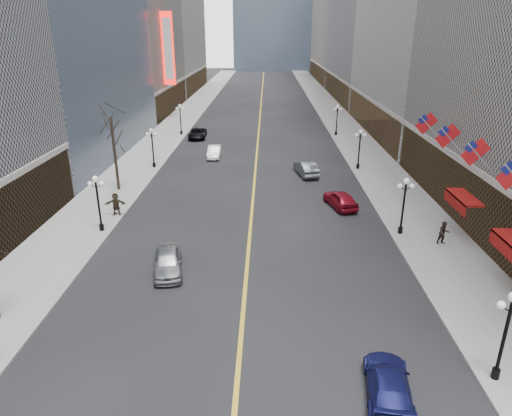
{
  "coord_description": "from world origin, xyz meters",
  "views": [
    {
      "loc": [
        1.25,
        -2.87,
        14.99
      ],
      "look_at": [
        0.79,
        16.69,
        7.36
      ],
      "focal_mm": 32.0,
      "sensor_mm": 36.0,
      "label": 1
    }
  ],
  "objects_px": {
    "streetlamp_east_1": "(404,200)",
    "car_nb_near": "(168,261)",
    "car_nb_far": "(198,133)",
    "car_sb_near": "(388,384)",
    "streetlamp_west_2": "(152,144)",
    "streetlamp_east_0": "(507,328)",
    "streetlamp_west_1": "(98,198)",
    "streetlamp_east_2": "(360,145)",
    "car_sb_far": "(306,168)",
    "streetlamp_west_3": "(180,116)",
    "car_sb_mid": "(340,199)",
    "car_nb_mid": "(214,152)",
    "streetlamp_east_3": "(337,117)"
  },
  "relations": [
    {
      "from": "streetlamp_west_3",
      "to": "car_nb_far",
      "type": "bearing_deg",
      "value": -36.73
    },
    {
      "from": "streetlamp_east_3",
      "to": "car_sb_far",
      "type": "height_order",
      "value": "streetlamp_east_3"
    },
    {
      "from": "streetlamp_west_3",
      "to": "streetlamp_west_2",
      "type": "bearing_deg",
      "value": -90.0
    },
    {
      "from": "streetlamp_east_2",
      "to": "streetlamp_west_1",
      "type": "distance_m",
      "value": 29.68
    },
    {
      "from": "streetlamp_east_1",
      "to": "car_sb_near",
      "type": "relative_size",
      "value": 0.97
    },
    {
      "from": "streetlamp_east_1",
      "to": "streetlamp_east_2",
      "type": "relative_size",
      "value": 1.0
    },
    {
      "from": "streetlamp_east_0",
      "to": "streetlamp_east_2",
      "type": "bearing_deg",
      "value": 90.0
    },
    {
      "from": "streetlamp_east_1",
      "to": "car_sb_far",
      "type": "distance_m",
      "value": 16.99
    },
    {
      "from": "streetlamp_east_1",
      "to": "streetlamp_west_1",
      "type": "xyz_separation_m",
      "value": [
        -23.6,
        0.0,
        0.0
      ]
    },
    {
      "from": "streetlamp_west_3",
      "to": "car_sb_far",
      "type": "bearing_deg",
      "value": -49.3
    },
    {
      "from": "streetlamp_west_1",
      "to": "car_sb_far",
      "type": "bearing_deg",
      "value": 41.97
    },
    {
      "from": "streetlamp_east_2",
      "to": "car_nb_far",
      "type": "bearing_deg",
      "value": 142.59
    },
    {
      "from": "streetlamp_east_0",
      "to": "car_sb_mid",
      "type": "relative_size",
      "value": 0.99
    },
    {
      "from": "streetlamp_west_3",
      "to": "car_sb_mid",
      "type": "bearing_deg",
      "value": -56.67
    },
    {
      "from": "car_nb_far",
      "to": "car_sb_near",
      "type": "relative_size",
      "value": 1.12
    },
    {
      "from": "streetlamp_east_2",
      "to": "car_nb_near",
      "type": "bearing_deg",
      "value": -124.97
    },
    {
      "from": "streetlamp_east_1",
      "to": "car_sb_mid",
      "type": "bearing_deg",
      "value": 122.83
    },
    {
      "from": "streetlamp_west_3",
      "to": "streetlamp_east_2",
      "type": "bearing_deg",
      "value": -37.33
    },
    {
      "from": "car_sb_far",
      "to": "streetlamp_west_1",
      "type": "bearing_deg",
      "value": 29.53
    },
    {
      "from": "car_nb_mid",
      "to": "streetlamp_east_3",
      "type": "bearing_deg",
      "value": 35.54
    },
    {
      "from": "streetlamp_west_2",
      "to": "streetlamp_west_3",
      "type": "relative_size",
      "value": 1.0
    },
    {
      "from": "streetlamp_west_2",
      "to": "car_sb_mid",
      "type": "bearing_deg",
      "value": -31.4
    },
    {
      "from": "streetlamp_east_0",
      "to": "streetlamp_west_1",
      "type": "relative_size",
      "value": 1.0
    },
    {
      "from": "car_nb_far",
      "to": "car_nb_mid",
      "type": "bearing_deg",
      "value": -73.74
    },
    {
      "from": "car_nb_near",
      "to": "streetlamp_east_1",
      "type": "bearing_deg",
      "value": 9.24
    },
    {
      "from": "car_nb_far",
      "to": "streetlamp_east_1",
      "type": "bearing_deg",
      "value": -60.92
    },
    {
      "from": "streetlamp_east_1",
      "to": "car_nb_near",
      "type": "xyz_separation_m",
      "value": [
        -17.0,
        -6.31,
        -2.12
      ]
    },
    {
      "from": "streetlamp_west_1",
      "to": "streetlamp_west_2",
      "type": "bearing_deg",
      "value": 90.0
    },
    {
      "from": "car_sb_near",
      "to": "streetlamp_west_3",
      "type": "bearing_deg",
      "value": -62.97
    },
    {
      "from": "streetlamp_east_1",
      "to": "streetlamp_west_2",
      "type": "height_order",
      "value": "same"
    },
    {
      "from": "streetlamp_east_3",
      "to": "car_sb_near",
      "type": "bearing_deg",
      "value": -95.56
    },
    {
      "from": "streetlamp_east_2",
      "to": "car_sb_far",
      "type": "distance_m",
      "value": 6.89
    },
    {
      "from": "streetlamp_east_0",
      "to": "streetlamp_east_1",
      "type": "xyz_separation_m",
      "value": [
        0.0,
        16.0,
        0.0
      ]
    },
    {
      "from": "car_sb_near",
      "to": "car_sb_mid",
      "type": "height_order",
      "value": "car_sb_mid"
    },
    {
      "from": "car_nb_far",
      "to": "streetlamp_east_2",
      "type": "bearing_deg",
      "value": -39.86
    },
    {
      "from": "streetlamp_east_0",
      "to": "streetlamp_west_3",
      "type": "xyz_separation_m",
      "value": [
        -23.6,
        52.0,
        0.0
      ]
    },
    {
      "from": "streetlamp_east_3",
      "to": "streetlamp_east_2",
      "type": "bearing_deg",
      "value": -90.0
    },
    {
      "from": "streetlamp_west_3",
      "to": "car_sb_near",
      "type": "relative_size",
      "value": 0.97
    },
    {
      "from": "streetlamp_west_1",
      "to": "streetlamp_west_3",
      "type": "bearing_deg",
      "value": 90.0
    },
    {
      "from": "streetlamp_west_2",
      "to": "streetlamp_east_0",
      "type": "bearing_deg",
      "value": -55.23
    },
    {
      "from": "streetlamp_east_0",
      "to": "streetlamp_west_1",
      "type": "xyz_separation_m",
      "value": [
        -23.6,
        16.0,
        0.0
      ]
    },
    {
      "from": "streetlamp_east_2",
      "to": "car_nb_mid",
      "type": "height_order",
      "value": "streetlamp_east_2"
    },
    {
      "from": "streetlamp_west_3",
      "to": "car_nb_mid",
      "type": "bearing_deg",
      "value": -63.43
    },
    {
      "from": "streetlamp_west_1",
      "to": "car_nb_far",
      "type": "xyz_separation_m",
      "value": [
        2.8,
        33.91,
        -2.17
      ]
    },
    {
      "from": "streetlamp_east_1",
      "to": "car_nb_near",
      "type": "distance_m",
      "value": 18.26
    },
    {
      "from": "streetlamp_east_2",
      "to": "car_sb_near",
      "type": "height_order",
      "value": "streetlamp_east_2"
    },
    {
      "from": "streetlamp_west_1",
      "to": "car_sb_near",
      "type": "bearing_deg",
      "value": -42.85
    },
    {
      "from": "car_nb_mid",
      "to": "car_sb_mid",
      "type": "relative_size",
      "value": 0.96
    },
    {
      "from": "car_sb_mid",
      "to": "car_nb_near",
      "type": "bearing_deg",
      "value": 27.05
    },
    {
      "from": "streetlamp_east_0",
      "to": "car_sb_near",
      "type": "xyz_separation_m",
      "value": [
        -5.17,
        -1.1,
        -2.22
      ]
    }
  ]
}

